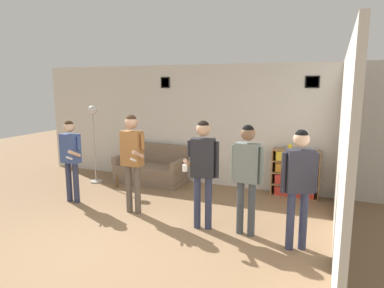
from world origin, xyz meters
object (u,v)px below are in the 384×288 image
person_spectator_far_right (299,177)px  bottle_on_floor (117,182)px  bookshelf (295,174)px  couch (151,170)px  person_player_foreground_center (132,153)px  floor_lamp (94,129)px  drinking_cup (290,147)px  person_spectator_near_bookshelf (247,168)px  person_watcher_holding_cup (203,163)px  person_player_foreground_left (71,153)px

person_spectator_far_right → bottle_on_floor: person_spectator_far_right is taller
person_spectator_far_right → bookshelf: bearing=96.7°
bookshelf → couch: bearing=-176.5°
person_player_foreground_center → person_spectator_far_right: person_player_foreground_center is taller
person_player_foreground_center → couch: bearing=110.3°
floor_lamp → drinking_cup: (4.28, 0.72, -0.24)m
floor_lamp → bookshelf: bearing=9.3°
person_spectator_near_bookshelf → person_spectator_far_right: 0.79m
bookshelf → bottle_on_floor: bookshelf is taller
person_watcher_holding_cup → floor_lamp: bearing=155.7°
bookshelf → drinking_cup: (-0.13, -0.00, 0.54)m
person_player_foreground_left → person_spectator_far_right: bearing=-4.5°
person_spectator_near_bookshelf → drinking_cup: size_ratio=15.83×
couch → person_player_foreground_center: size_ratio=0.93×
couch → person_spectator_far_right: person_spectator_far_right is taller
person_watcher_holding_cup → person_spectator_near_bookshelf: size_ratio=1.02×
couch → person_spectator_far_right: size_ratio=0.97×
couch → bottle_on_floor: couch is taller
person_watcher_holding_cup → person_spectator_near_bookshelf: (0.68, 0.05, -0.03)m
person_player_foreground_center → person_spectator_far_right: bearing=-6.2°
couch → drinking_cup: (3.10, 0.20, 0.73)m
floor_lamp → person_player_foreground_center: bearing=-35.1°
bookshelf → person_spectator_near_bookshelf: (-0.49, -2.14, 0.56)m
person_player_foreground_center → person_watcher_holding_cup: bearing=-6.5°
person_player_foreground_left → person_spectator_far_right: (4.22, -0.33, 0.06)m
person_spectator_far_right → drinking_cup: 2.37m
couch → person_spectator_near_bookshelf: size_ratio=0.96×
bookshelf → floor_lamp: floor_lamp is taller
person_watcher_holding_cup → person_spectator_far_right: (1.45, -0.15, -0.04)m
person_player_foreground_center → person_spectator_near_bookshelf: 2.07m
person_player_foreground_left → person_spectator_near_bookshelf: (3.46, -0.14, 0.07)m
person_player_foreground_center → person_spectator_far_right: 2.85m
person_watcher_holding_cup → bottle_on_floor: bearing=152.8°
person_player_foreground_left → drinking_cup: size_ratio=14.95×
couch → person_player_foreground_left: (-0.72, -1.80, 0.68)m
person_player_foreground_left → person_player_foreground_center: 1.40m
floor_lamp → person_spectator_near_bookshelf: 4.18m
person_player_foreground_left → person_watcher_holding_cup: 2.79m
floor_lamp → bottle_on_floor: (0.71, -0.16, -1.14)m
drinking_cup → floor_lamp: bearing=-170.4°
floor_lamp → person_player_foreground_left: size_ratio=1.12×
person_player_foreground_left → drinking_cup: bearing=27.7°
person_spectator_near_bookshelf → floor_lamp: bearing=160.1°
person_watcher_holding_cup → person_spectator_far_right: bearing=-5.9°
couch → bottle_on_floor: (-0.48, -0.69, -0.18)m
couch → person_spectator_near_bookshelf: bearing=-35.3°
person_player_foreground_left → person_player_foreground_center: bearing=-1.1°
person_spectator_far_right → person_player_foreground_left: bearing=175.5°
person_player_foreground_left → drinking_cup: (3.82, 2.00, 0.05)m
bottle_on_floor → person_player_foreground_left: bearing=-102.2°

